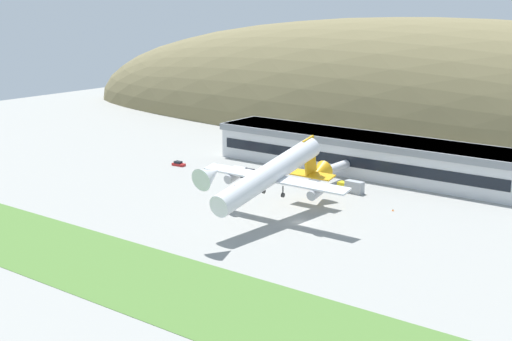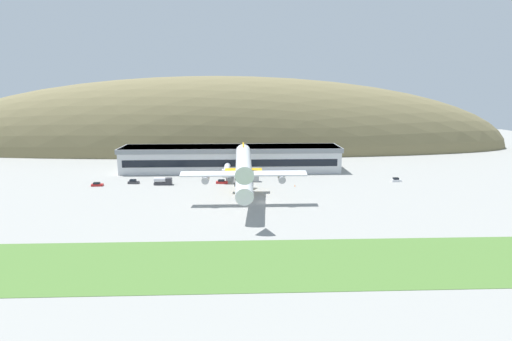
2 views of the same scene
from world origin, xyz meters
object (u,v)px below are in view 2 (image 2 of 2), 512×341
object	(u,v)px
service_car_1	(133,182)
traffic_cone_0	(295,186)
service_car_2	(222,182)
service_car_3	(97,184)
jetway_0	(227,170)
terminal_building	(231,157)
box_truck	(250,178)
fuel_truck	(163,181)
cargo_airplane	(244,171)
service_car_0	(396,180)

from	to	relation	value
service_car_1	traffic_cone_0	size ratio (longest dim) A/B	7.38
service_car_2	traffic_cone_0	xyz separation A→B (m)	(27.76, -5.70, -0.36)
service_car_1	service_car_3	world-z (taller)	service_car_1
jetway_0	service_car_2	size ratio (longest dim) A/B	3.76
service_car_1	traffic_cone_0	world-z (taller)	service_car_1
terminal_building	box_truck	bearing A→B (deg)	-69.83
service_car_1	box_truck	size ratio (longest dim) A/B	0.57
terminal_building	jetway_0	bearing A→B (deg)	-94.24
service_car_1	service_car_3	distance (m)	13.16
terminal_building	service_car_3	world-z (taller)	terminal_building
terminal_building	service_car_1	size ratio (longest dim) A/B	22.59
service_car_2	box_truck	xyz separation A→B (m)	(11.15, 2.91, 0.90)
fuel_truck	box_truck	size ratio (longest dim) A/B	0.91
service_car_3	box_truck	world-z (taller)	box_truck
terminal_building	service_car_3	distance (m)	57.20
terminal_building	box_truck	world-z (taller)	terminal_building
service_car_3	service_car_1	bearing A→B (deg)	15.43
fuel_truck	cargo_airplane	bearing A→B (deg)	-42.74
box_truck	traffic_cone_0	xyz separation A→B (m)	(16.61, -8.61, -1.26)
fuel_truck	traffic_cone_0	size ratio (longest dim) A/B	11.76
service_car_2	traffic_cone_0	size ratio (longest dim) A/B	7.88
service_car_3	cargo_airplane	bearing A→B (deg)	-26.28
service_car_0	traffic_cone_0	bearing A→B (deg)	-171.20
service_car_0	traffic_cone_0	world-z (taller)	service_car_0
jetway_0	traffic_cone_0	distance (m)	28.98
service_car_0	cargo_airplane	bearing A→B (deg)	-153.40
service_car_2	box_truck	bearing A→B (deg)	14.64
service_car_0	service_car_3	size ratio (longest dim) A/B	0.89
cargo_airplane	service_car_3	xyz separation A→B (m)	(-55.26, 27.29, -10.36)
service_car_0	service_car_2	distance (m)	68.93
service_car_0	service_car_2	bearing A→B (deg)	-179.44
service_car_2	service_car_3	size ratio (longest dim) A/B	1.06
service_car_0	traffic_cone_0	size ratio (longest dim) A/B	6.66
fuel_truck	box_truck	xyz separation A→B (m)	(33.58, 4.13, 0.09)
service_car_0	service_car_1	world-z (taller)	service_car_1
terminal_building	fuel_truck	xyz separation A→B (m)	(-25.57, -25.94, -4.80)
cargo_airplane	service_car_3	world-z (taller)	cargo_airplane
traffic_cone_0	jetway_0	bearing A→B (deg)	154.61
cargo_airplane	fuel_truck	bearing A→B (deg)	137.26
jetway_0	box_truck	size ratio (longest dim) A/B	2.29
jetway_0	service_car_1	size ratio (longest dim) A/B	4.01
service_car_1	fuel_truck	distance (m)	12.05
cargo_airplane	service_car_0	distance (m)	68.54
service_car_0	service_car_2	size ratio (longest dim) A/B	0.85
service_car_1	cargo_airplane	bearing A→B (deg)	-35.87
service_car_2	service_car_3	xyz separation A→B (m)	(-46.92, -2.38, -0.04)
box_truck	traffic_cone_0	size ratio (longest dim) A/B	12.92
cargo_airplane	box_truck	xyz separation A→B (m)	(2.80, 32.57, -9.43)
service_car_2	traffic_cone_0	world-z (taller)	service_car_2
terminal_building	service_car_0	world-z (taller)	terminal_building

